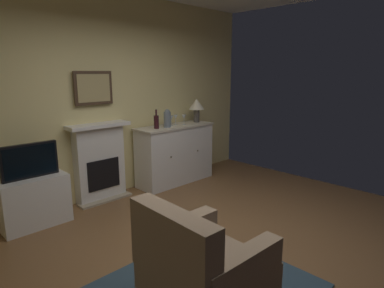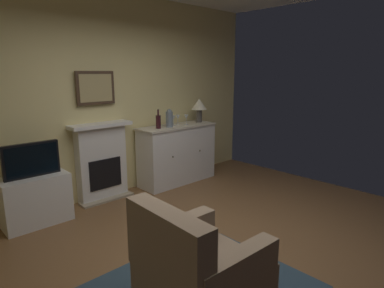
% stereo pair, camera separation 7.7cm
% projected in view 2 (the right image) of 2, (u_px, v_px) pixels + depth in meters
% --- Properties ---
extents(ground_plane, '(5.73, 4.48, 0.10)m').
position_uv_depth(ground_plane, '(216.00, 255.00, 3.34)').
color(ground_plane, brown).
rests_on(ground_plane, ground).
extents(wall_rear, '(5.73, 0.06, 2.88)m').
position_uv_depth(wall_rear, '(102.00, 97.00, 4.58)').
color(wall_rear, '#EAD68C').
rests_on(wall_rear, ground_plane).
extents(fireplace_unit, '(0.87, 0.30, 1.10)m').
position_uv_depth(fireplace_unit, '(102.00, 162.00, 4.59)').
color(fireplace_unit, white).
rests_on(fireplace_unit, ground_plane).
extents(framed_picture, '(0.55, 0.04, 0.45)m').
position_uv_depth(framed_picture, '(96.00, 88.00, 4.40)').
color(framed_picture, '#473323').
extents(sideboard_cabinet, '(1.34, 0.49, 0.95)m').
position_uv_depth(sideboard_cabinet, '(177.00, 154.00, 5.33)').
color(sideboard_cabinet, white).
rests_on(sideboard_cabinet, ground_plane).
extents(table_lamp, '(0.26, 0.26, 0.40)m').
position_uv_depth(table_lamp, '(199.00, 106.00, 5.50)').
color(table_lamp, '#4C4742').
rests_on(table_lamp, sideboard_cabinet).
extents(wine_bottle, '(0.08, 0.08, 0.29)m').
position_uv_depth(wine_bottle, '(158.00, 121.00, 4.92)').
color(wine_bottle, '#331419').
rests_on(wine_bottle, sideboard_cabinet).
extents(wine_glass_left, '(0.07, 0.07, 0.16)m').
position_uv_depth(wine_glass_left, '(173.00, 118.00, 5.16)').
color(wine_glass_left, silver).
rests_on(wine_glass_left, sideboard_cabinet).
extents(wine_glass_center, '(0.07, 0.07, 0.16)m').
position_uv_depth(wine_glass_center, '(178.00, 117.00, 5.25)').
color(wine_glass_center, silver).
rests_on(wine_glass_center, sideboard_cabinet).
extents(wine_glass_right, '(0.07, 0.07, 0.16)m').
position_uv_depth(wine_glass_right, '(186.00, 117.00, 5.26)').
color(wine_glass_right, silver).
rests_on(wine_glass_right, sideboard_cabinet).
extents(vase_decorative, '(0.11, 0.11, 0.28)m').
position_uv_depth(vase_decorative, '(169.00, 118.00, 5.03)').
color(vase_decorative, slate).
rests_on(vase_decorative, sideboard_cabinet).
extents(tv_cabinet, '(0.75, 0.42, 0.59)m').
position_uv_depth(tv_cabinet, '(35.00, 200.00, 3.88)').
color(tv_cabinet, white).
rests_on(tv_cabinet, ground_plane).
extents(tv_set, '(0.62, 0.07, 0.40)m').
position_uv_depth(tv_set, '(31.00, 160.00, 3.76)').
color(tv_set, black).
rests_on(tv_set, tv_cabinet).
extents(armchair, '(0.84, 0.81, 0.92)m').
position_uv_depth(armchair, '(197.00, 270.00, 2.36)').
color(armchair, '#8C7259').
rests_on(armchair, ground_plane).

